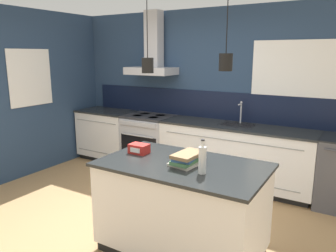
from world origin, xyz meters
name	(u,v)px	position (x,y,z in m)	size (l,w,h in m)	color
ground_plane	(134,223)	(0.00, 0.00, 0.00)	(16.00, 16.00, 0.00)	#A87F51
wall_back	(205,90)	(-0.06, 2.00, 1.36)	(5.60, 2.35, 2.60)	navy
wall_left	(38,92)	(-2.43, 0.70, 1.30)	(0.08, 3.80, 2.60)	navy
counter_run_left	(108,135)	(-1.85, 1.69, 0.46)	(1.05, 0.64, 0.91)	black
counter_run_sink	(235,155)	(0.58, 1.69, 0.46)	(2.26, 0.64, 1.24)	black
oven_range	(149,142)	(-0.94, 1.69, 0.46)	(0.79, 0.66, 0.91)	#B5B5BA
kitchen_island	(182,207)	(0.72, -0.17, 0.46)	(1.56, 0.94, 0.91)	black
bottle_on_island	(202,159)	(0.99, -0.32, 1.04)	(0.07, 0.07, 0.30)	silver
book_stack	(187,159)	(0.77, -0.20, 0.97)	(0.26, 0.35, 0.12)	beige
red_supply_box	(139,149)	(0.18, -0.12, 0.96)	(0.20, 0.14, 0.10)	red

